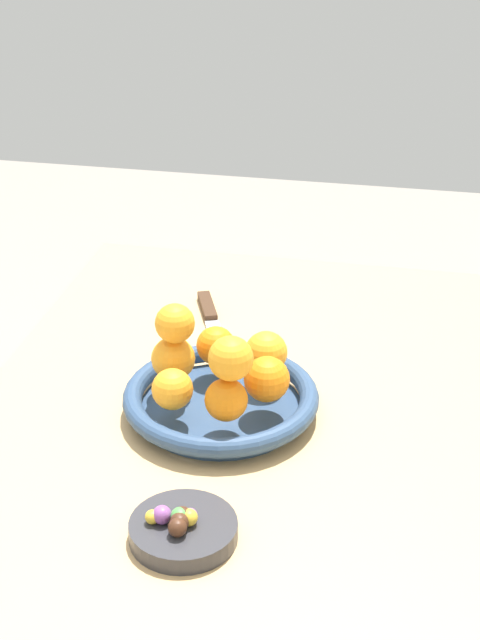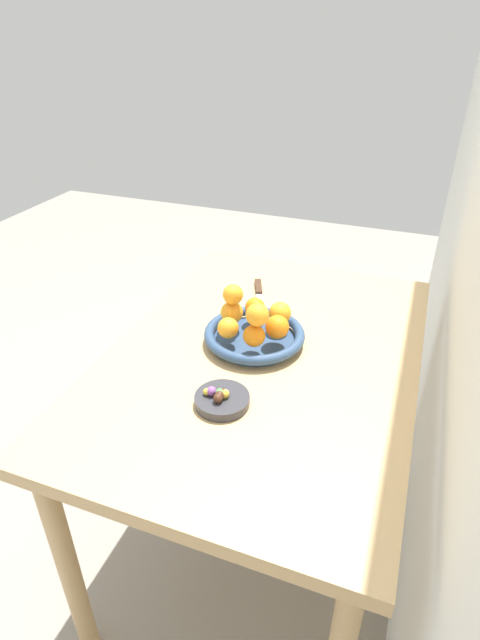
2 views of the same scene
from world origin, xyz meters
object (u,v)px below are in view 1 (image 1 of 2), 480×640
object	(u,v)px
orange_3	(267,379)
candy_ball_5	(162,515)
orange_1	(172,389)
knife	(213,325)
candy_dish	(183,531)
orange_2	(226,400)
fruit_bowl	(221,400)
candy_ball_4	(189,517)
dining_table	(245,482)
candy_ball_2	(182,516)
orange_5	(216,345)
candy_ball_7	(190,515)
orange_4	(266,352)
candy_ball_3	(180,517)
candy_ball_6	(177,527)
orange_6	(231,358)
orange_0	(173,359)
candy_ball_1	(179,522)
orange_7	(175,323)
candy_ball_0	(152,517)

from	to	relation	value
orange_3	candy_ball_5	xyz separation A→B (m)	(0.25, -0.07, -0.04)
orange_1	knife	size ratio (longest dim) A/B	0.22
candy_dish	orange_2	xyz separation A→B (m)	(-0.19, 0.01, 0.06)
fruit_bowl	candy_ball_4	distance (m)	0.26
dining_table	candy_ball_2	bearing A→B (deg)	-6.15
orange_5	knife	xyz separation A→B (m)	(-0.17, -0.04, -0.06)
candy_ball_4	candy_ball_7	distance (m)	0.01
orange_4	candy_ball_3	world-z (taller)	orange_4
candy_ball_3	candy_ball_6	bearing A→B (deg)	5.66
dining_table	candy_ball_7	world-z (taller)	candy_ball_7
candy_ball_3	candy_ball_5	xyz separation A→B (m)	(0.00, -0.02, -0.00)
candy_ball_3	candy_ball_7	bearing A→B (deg)	130.78
orange_6	fruit_bowl	bearing A→B (deg)	-156.06
orange_2	candy_ball_6	distance (m)	0.21
candy_dish	orange_2	world-z (taller)	orange_2
fruit_bowl	candy_ball_7	xyz separation A→B (m)	(0.25, 0.02, 0.01)
orange_0	orange_1	bearing A→B (deg)	14.13
orange_2	orange_3	xyz separation A→B (m)	(-0.05, 0.04, 0.00)
fruit_bowl	orange_3	distance (m)	0.08
orange_6	candy_ball_7	bearing A→B (deg)	-1.72
candy_ball_5	candy_ball_1	bearing A→B (deg)	70.43
dining_table	candy_dish	xyz separation A→B (m)	(0.23, -0.02, 0.10)
orange_4	orange_7	distance (m)	0.14
orange_4	knife	size ratio (longest dim) A/B	0.23
orange_0	orange_4	xyz separation A→B (m)	(-0.04, 0.12, -0.00)
fruit_bowl	candy_ball_0	xyz separation A→B (m)	(0.26, -0.02, 0.01)
candy_dish	orange_4	distance (m)	0.32
orange_7	candy_ball_3	xyz separation A→B (m)	(0.27, 0.07, -0.09)
candy_dish	orange_2	distance (m)	0.20
orange_7	candy_ball_7	xyz separation A→B (m)	(0.26, 0.08, -0.10)
candy_ball_3	orange_1	bearing A→B (deg)	-162.96
orange_1	candy_ball_7	distance (m)	0.21
fruit_bowl	orange_6	size ratio (longest dim) A/B	4.63
candy_dish	candy_ball_5	distance (m)	0.03
knife	orange_2	bearing A→B (deg)	16.11
candy_ball_3	orange_0	bearing A→B (deg)	-163.71
candy_ball_6	candy_ball_7	world-z (taller)	candy_ball_6
candy_ball_1	orange_6	bearing A→B (deg)	176.18
candy_ball_5	fruit_bowl	bearing A→B (deg)	178.04
orange_2	orange_6	distance (m)	0.06
dining_table	orange_7	world-z (taller)	orange_7
orange_2	candy_ball_6	world-z (taller)	orange_2
orange_0	candy_ball_7	distance (m)	0.28
candy_ball_1	candy_ball_5	bearing A→B (deg)	-109.57
orange_7	candy_ball_4	size ratio (longest dim) A/B	2.66
fruit_bowl	orange_0	bearing A→B (deg)	-101.80
orange_6	candy_ball_1	world-z (taller)	orange_6
fruit_bowl	candy_ball_0	size ratio (longest dim) A/B	15.98
orange_7	candy_ball_6	size ratio (longest dim) A/B	2.51
orange_5	orange_6	size ratio (longest dim) A/B	0.95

